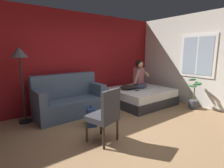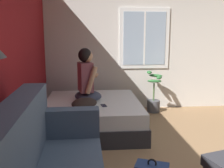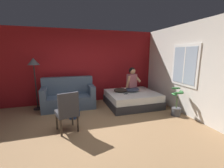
{
  "view_description": "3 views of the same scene",
  "coord_description": "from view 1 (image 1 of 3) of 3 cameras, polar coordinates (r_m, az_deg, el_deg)",
  "views": [
    {
      "loc": [
        -2.07,
        -2.2,
        1.6
      ],
      "look_at": [
        0.58,
        1.32,
        0.79
      ],
      "focal_mm": 28.0,
      "sensor_mm": 36.0,
      "label": 1
    },
    {
      "loc": [
        -2.42,
        1.54,
        1.57
      ],
      "look_at": [
        1.02,
        1.24,
        0.91
      ],
      "focal_mm": 42.0,
      "sensor_mm": 36.0,
      "label": 2
    },
    {
      "loc": [
        -0.39,
        -3.25,
        1.82
      ],
      "look_at": [
        1.0,
        1.29,
        0.87
      ],
      "focal_mm": 24.0,
      "sensor_mm": 36.0,
      "label": 3
    }
  ],
  "objects": [
    {
      "name": "person_seated",
      "position": [
        5.51,
        8.9,
        2.36
      ],
      "size": [
        0.61,
        0.55,
        0.88
      ],
      "color": "#383D51",
      "rests_on": "bed"
    },
    {
      "name": "cell_phone",
      "position": [
        5.15,
        8.2,
        -2.16
      ],
      "size": [
        0.15,
        0.1,
        0.01
      ],
      "primitive_type": "cube",
      "rotation": [
        0.0,
        0.0,
        1.77
      ],
      "color": "black",
      "rests_on": "bed"
    },
    {
      "name": "side_chair",
      "position": [
        3.1,
        -2.25,
        -9.74
      ],
      "size": [
        0.57,
        0.57,
        0.98
      ],
      "color": "#382D23",
      "rests_on": "ground"
    },
    {
      "name": "backpack",
      "position": [
        3.93,
        -6.72,
        -10.59
      ],
      "size": [
        0.31,
        0.35,
        0.46
      ],
      "color": "navy",
      "rests_on": "ground"
    },
    {
      "name": "potted_plant",
      "position": [
        5.51,
        25.15,
        -4.19
      ],
      "size": [
        0.39,
        0.37,
        0.85
      ],
      "color": "#4C4C51",
      "rests_on": "ground"
    },
    {
      "name": "throw_pillow",
      "position": [
        5.29,
        5.27,
        -1.04
      ],
      "size": [
        0.58,
        0.51,
        0.14
      ],
      "primitive_type": "ellipsoid",
      "rotation": [
        0.0,
        0.0,
        -0.37
      ],
      "color": "#2D231E",
      "rests_on": "bed"
    },
    {
      "name": "floor_lamp",
      "position": [
        4.31,
        -27.86,
        6.98
      ],
      "size": [
        0.36,
        0.36,
        1.7
      ],
      "color": "black",
      "rests_on": "ground"
    },
    {
      "name": "wall_back_accent",
      "position": [
        5.16,
        -13.36,
        7.4
      ],
      "size": [
        11.01,
        0.16,
        2.7
      ],
      "primitive_type": "cube",
      "color": "maroon",
      "rests_on": "ground"
    },
    {
      "name": "wall_side_with_window",
      "position": [
        5.61,
        30.04,
        6.54
      ],
      "size": [
        0.19,
        6.28,
        2.7
      ],
      "color": "silver",
      "rests_on": "ground"
    },
    {
      "name": "couch",
      "position": [
        4.61,
        -13.9,
        -5.03
      ],
      "size": [
        1.72,
        0.85,
        1.04
      ],
      "color": "#47566B",
      "rests_on": "ground"
    },
    {
      "name": "ground_plane",
      "position": [
        3.42,
        5.86,
        -17.49
      ],
      "size": [
        40.0,
        40.0,
        0.0
      ],
      "primitive_type": "plane",
      "color": "#93704C"
    },
    {
      "name": "bed",
      "position": [
        5.54,
        9.15,
        -3.94
      ],
      "size": [
        1.75,
        1.59,
        0.48
      ],
      "color": "#2D2D33",
      "rests_on": "ground"
    }
  ]
}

